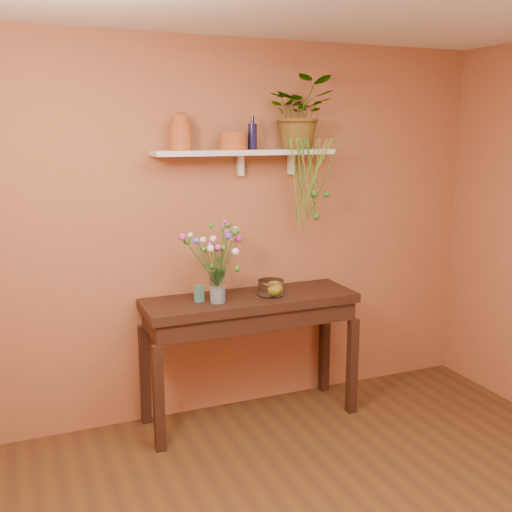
{
  "coord_description": "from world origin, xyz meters",
  "views": [
    {
      "loc": [
        -1.49,
        -2.07,
        2.07
      ],
      "look_at": [
        0.0,
        1.55,
        1.25
      ],
      "focal_mm": 42.21,
      "sensor_mm": 36.0,
      "label": 1
    }
  ],
  "objects_px": {
    "sideboard": "(250,314)",
    "blue_bottle": "(252,136)",
    "spider_plant": "(300,113)",
    "terracotta_jug": "(181,132)",
    "glass_bowl": "(271,288)",
    "bouquet": "(217,246)",
    "glass_vase": "(218,289)"
  },
  "relations": [
    {
      "from": "spider_plant",
      "to": "bouquet",
      "type": "relative_size",
      "value": 1.08
    },
    {
      "from": "terracotta_jug",
      "to": "blue_bottle",
      "type": "xyz_separation_m",
      "value": [
        0.51,
        -0.01,
        -0.02
      ]
    },
    {
      "from": "terracotta_jug",
      "to": "blue_bottle",
      "type": "height_order",
      "value": "terracotta_jug"
    },
    {
      "from": "sideboard",
      "to": "blue_bottle",
      "type": "distance_m",
      "value": 1.25
    },
    {
      "from": "terracotta_jug",
      "to": "glass_bowl",
      "type": "distance_m",
      "value": 1.24
    },
    {
      "from": "bouquet",
      "to": "spider_plant",
      "type": "bearing_deg",
      "value": 14.48
    },
    {
      "from": "glass_bowl",
      "to": "spider_plant",
      "type": "bearing_deg",
      "value": 29.61
    },
    {
      "from": "terracotta_jug",
      "to": "bouquet",
      "type": "height_order",
      "value": "terracotta_jug"
    },
    {
      "from": "terracotta_jug",
      "to": "blue_bottle",
      "type": "relative_size",
      "value": 1.08
    },
    {
      "from": "terracotta_jug",
      "to": "glass_bowl",
      "type": "relative_size",
      "value": 1.34
    },
    {
      "from": "bouquet",
      "to": "glass_vase",
      "type": "bearing_deg",
      "value": -107.33
    },
    {
      "from": "sideboard",
      "to": "blue_bottle",
      "type": "relative_size",
      "value": 6.6
    },
    {
      "from": "terracotta_jug",
      "to": "spider_plant",
      "type": "bearing_deg",
      "value": -0.39
    },
    {
      "from": "blue_bottle",
      "to": "spider_plant",
      "type": "distance_m",
      "value": 0.4
    },
    {
      "from": "terracotta_jug",
      "to": "glass_vase",
      "type": "xyz_separation_m",
      "value": [
        0.18,
        -0.2,
        -1.04
      ]
    },
    {
      "from": "spider_plant",
      "to": "blue_bottle",
      "type": "bearing_deg",
      "value": -179.73
    },
    {
      "from": "spider_plant",
      "to": "glass_vase",
      "type": "distance_m",
      "value": 1.38
    },
    {
      "from": "blue_bottle",
      "to": "sideboard",
      "type": "bearing_deg",
      "value": -118.6
    },
    {
      "from": "terracotta_jug",
      "to": "glass_vase",
      "type": "relative_size",
      "value": 1.1
    },
    {
      "from": "glass_vase",
      "to": "terracotta_jug",
      "type": "bearing_deg",
      "value": 132.11
    },
    {
      "from": "glass_vase",
      "to": "bouquet",
      "type": "distance_m",
      "value": 0.3
    },
    {
      "from": "terracotta_jug",
      "to": "blue_bottle",
      "type": "bearing_deg",
      "value": -0.86
    },
    {
      "from": "bouquet",
      "to": "glass_bowl",
      "type": "xyz_separation_m",
      "value": [
        0.4,
        0.01,
        -0.34
      ]
    },
    {
      "from": "spider_plant",
      "to": "glass_vase",
      "type": "height_order",
      "value": "spider_plant"
    },
    {
      "from": "spider_plant",
      "to": "glass_vase",
      "type": "xyz_separation_m",
      "value": [
        -0.7,
        -0.19,
        -1.17
      ]
    },
    {
      "from": "terracotta_jug",
      "to": "glass_bowl",
      "type": "bearing_deg",
      "value": -16.55
    },
    {
      "from": "glass_vase",
      "to": "glass_bowl",
      "type": "xyz_separation_m",
      "value": [
        0.4,
        0.02,
        -0.04
      ]
    },
    {
      "from": "glass_vase",
      "to": "blue_bottle",
      "type": "bearing_deg",
      "value": 29.62
    },
    {
      "from": "sideboard",
      "to": "blue_bottle",
      "type": "xyz_separation_m",
      "value": [
        0.07,
        0.13,
        1.24
      ]
    },
    {
      "from": "terracotta_jug",
      "to": "bouquet",
      "type": "bearing_deg",
      "value": -45.71
    },
    {
      "from": "glass_bowl",
      "to": "glass_vase",
      "type": "bearing_deg",
      "value": -176.68
    },
    {
      "from": "blue_bottle",
      "to": "spider_plant",
      "type": "bearing_deg",
      "value": 0.27
    }
  ]
}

